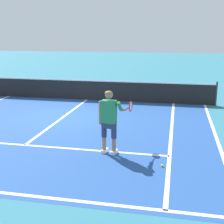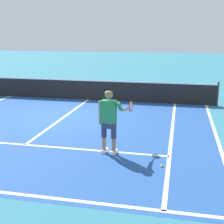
{
  "view_description": "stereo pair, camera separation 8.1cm",
  "coord_description": "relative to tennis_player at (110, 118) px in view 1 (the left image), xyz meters",
  "views": [
    {
      "loc": [
        4.2,
        -11.14,
        3.17
      ],
      "look_at": [
        2.51,
        -3.01,
        1.05
      ],
      "focal_mm": 50.35,
      "sensor_mm": 36.0,
      "label": 1
    },
    {
      "loc": [
        4.28,
        -11.12,
        3.17
      ],
      "look_at": [
        2.51,
        -3.01,
        1.05
      ],
      "focal_mm": 50.35,
      "sensor_mm": 36.0,
      "label": 2
    }
  ],
  "objects": [
    {
      "name": "tennis_player",
      "position": [
        0.0,
        0.0,
        0.0
      ],
      "size": [
        0.77,
        1.08,
        1.71
      ],
      "color": "white",
      "rests_on": "ground"
    },
    {
      "name": "tennis_net",
      "position": [
        -2.52,
        6.5,
        -0.49
      ],
      "size": [
        11.96,
        0.08,
        1.07
      ],
      "color": "#333338",
      "rests_on": "ground"
    },
    {
      "name": "tennis_ball_near_feet",
      "position": [
        1.44,
        -0.62,
        -0.96
      ],
      "size": [
        0.07,
        0.07,
        0.07
      ],
      "primitive_type": "sphere",
      "color": "#CCE02D",
      "rests_on": "ground"
    },
    {
      "name": "line_service",
      "position": [
        -2.52,
        0.1,
        -0.99
      ],
      "size": [
        8.23,
        0.1,
        0.01
      ],
      "primitive_type": "cube",
      "color": "white",
      "rests_on": "ground"
    },
    {
      "name": "court_inner_surface",
      "position": [
        -2.52,
        1.97,
        -0.99
      ],
      "size": [
        10.98,
        9.46,
        0.0
      ],
      "primitive_type": "cube",
      "color": "#234C93",
      "rests_on": "ground"
    },
    {
      "name": "line_singles_right",
      "position": [
        1.59,
        1.97,
        -0.99
      ],
      "size": [
        0.1,
        9.06,
        0.01
      ],
      "primitive_type": "cube",
      "color": "white",
      "rests_on": "ground"
    },
    {
      "name": "ground_plane",
      "position": [
        -2.52,
        3.38,
        -0.99
      ],
      "size": [
        80.0,
        80.0,
        0.0
      ],
      "primitive_type": "plane",
      "color": "teal"
    },
    {
      "name": "line_centre_service",
      "position": [
        -2.52,
        3.3,
        -0.99
      ],
      "size": [
        0.1,
        6.4,
        0.01
      ],
      "primitive_type": "cube",
      "color": "white",
      "rests_on": "ground"
    },
    {
      "name": "line_doubles_right",
      "position": [
        2.97,
        1.97,
        -0.99
      ],
      "size": [
        0.1,
        9.06,
        0.01
      ],
      "primitive_type": "cube",
      "color": "white",
      "rests_on": "ground"
    }
  ]
}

